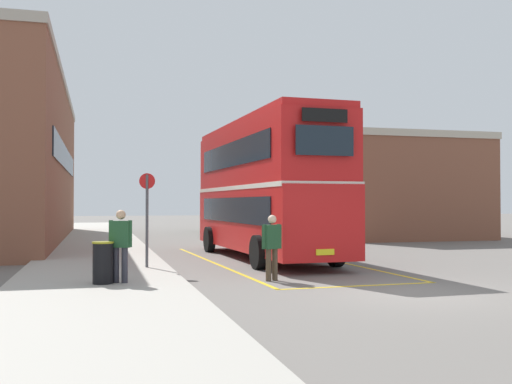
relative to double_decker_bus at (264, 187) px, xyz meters
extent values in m
plane|color=#66605B|center=(0.86, 5.79, -2.51)|extent=(135.60, 135.60, 0.00)
cube|color=#A39E93|center=(-5.64, 8.19, -2.44)|extent=(4.00, 57.60, 0.14)
cube|color=brown|center=(-9.90, 11.60, 1.30)|extent=(5.33, 23.71, 7.62)
cube|color=#232D38|center=(-7.21, 11.60, 1.68)|extent=(0.06, 18.02, 1.10)
cube|color=#A89E8E|center=(-9.90, 11.60, 5.29)|extent=(5.45, 23.83, 0.36)
cube|color=brown|center=(10.46, 14.60, 0.12)|extent=(8.19, 16.12, 5.26)
cube|color=#19232D|center=(6.33, 14.60, 0.38)|extent=(0.06, 12.25, 1.10)
cube|color=#BCB29E|center=(10.46, 14.60, 2.93)|extent=(8.31, 16.24, 0.36)
cylinder|color=black|center=(-1.36, 3.17, -2.01)|extent=(0.32, 1.01, 1.00)
cylinder|color=black|center=(1.10, 3.28, -2.01)|extent=(0.32, 1.01, 1.00)
cylinder|color=black|center=(-1.10, -3.28, -2.01)|extent=(0.32, 1.01, 1.00)
cylinder|color=black|center=(1.36, -3.17, -2.01)|extent=(0.32, 1.01, 1.00)
cube|color=red|center=(0.00, 0.00, -1.11)|extent=(2.81, 10.50, 2.10)
cube|color=red|center=(0.00, 0.00, 0.99)|extent=(2.80, 10.29, 2.10)
cube|color=red|center=(0.00, 0.00, 2.14)|extent=(2.70, 10.19, 0.20)
cube|color=silver|center=(0.00, 0.00, -0.06)|extent=(2.84, 10.40, 0.14)
cube|color=#19232D|center=(-1.21, -0.05, -0.81)|extent=(0.38, 8.53, 0.84)
cube|color=#19232D|center=(-1.21, -0.05, 1.09)|extent=(0.38, 8.53, 0.84)
cube|color=#19232D|center=(1.21, 0.05, -0.81)|extent=(0.38, 8.53, 0.84)
cube|color=#19232D|center=(1.21, 0.05, 1.09)|extent=(0.38, 8.53, 0.84)
cube|color=#19232D|center=(0.22, -5.22, 1.09)|extent=(1.67, 0.11, 0.80)
cube|color=black|center=(0.22, -5.22, 1.77)|extent=(1.31, 0.09, 0.36)
cube|color=#19232D|center=(-0.22, 5.22, -0.71)|extent=(1.91, 0.12, 1.00)
cube|color=yellow|center=(0.22, -5.22, -1.88)|extent=(0.52, 0.05, 0.16)
cylinder|color=black|center=(2.15, 20.73, -2.05)|extent=(0.30, 0.93, 0.92)
cylinder|color=black|center=(4.56, 20.83, -2.05)|extent=(0.30, 0.93, 0.92)
cylinder|color=black|center=(2.35, 15.84, -2.05)|extent=(0.30, 0.93, 0.92)
cylinder|color=black|center=(4.76, 15.93, -2.05)|extent=(0.30, 0.93, 0.92)
cube|color=#1E512D|center=(3.46, 18.33, -0.91)|extent=(2.67, 8.25, 2.60)
cube|color=silver|center=(3.46, 18.33, 0.45)|extent=(2.52, 7.91, 0.12)
cube|color=#19232D|center=(2.27, 18.28, -0.56)|extent=(0.30, 6.52, 0.96)
cube|color=#19232D|center=(4.64, 18.38, -0.56)|extent=(0.30, 6.52, 0.96)
cube|color=#19232D|center=(3.29, 22.43, -0.61)|extent=(1.87, 0.12, 1.10)
cylinder|color=#473828|center=(-1.35, -5.79, -2.11)|extent=(0.14, 0.14, 0.80)
cylinder|color=#473828|center=(-1.54, -5.88, -2.11)|extent=(0.14, 0.14, 0.80)
cube|color=#1E4728|center=(-1.45, -5.84, -1.42)|extent=(0.51, 0.40, 0.60)
cylinder|color=#1E4728|center=(-1.24, -5.74, -1.39)|extent=(0.09, 0.09, 0.57)
cylinder|color=#1E4728|center=(-1.66, -5.93, -1.39)|extent=(0.09, 0.09, 0.57)
sphere|color=beige|center=(-1.44, -5.85, -0.98)|extent=(0.22, 0.22, 0.22)
cylinder|color=#2D2D38|center=(-5.23, -6.27, -1.97)|extent=(0.14, 0.14, 0.80)
cylinder|color=#2D2D38|center=(-5.05, -6.37, -1.97)|extent=(0.14, 0.14, 0.80)
cube|color=#1E4728|center=(-5.14, -6.32, -1.28)|extent=(0.51, 0.41, 0.60)
cylinder|color=#1E4728|center=(-5.35, -6.21, -1.25)|extent=(0.09, 0.09, 0.57)
cylinder|color=#1E4728|center=(-4.93, -6.42, -1.25)|extent=(0.09, 0.09, 0.57)
sphere|color=tan|center=(-5.13, -6.30, -0.84)|extent=(0.22, 0.22, 0.22)
cylinder|color=black|center=(-5.52, -6.39, -1.92)|extent=(0.45, 0.45, 0.90)
cylinder|color=olive|center=(-5.52, -6.39, -1.46)|extent=(0.47, 0.47, 0.04)
cylinder|color=#4C4C51|center=(-4.30, -3.17, -1.08)|extent=(0.08, 0.08, 2.59)
cylinder|color=red|center=(-4.30, -3.17, 0.04)|extent=(0.44, 0.12, 0.44)
cube|color=gold|center=(-1.99, -1.12, -2.51)|extent=(0.63, 12.41, 0.01)
cube|color=gold|center=(1.99, -0.96, -2.51)|extent=(0.63, 12.41, 0.01)
cube|color=gold|center=(0.26, -7.24, -2.51)|extent=(4.11, 0.29, 0.01)
camera|label=1|loc=(-5.64, -20.12, -0.58)|focal=41.97mm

